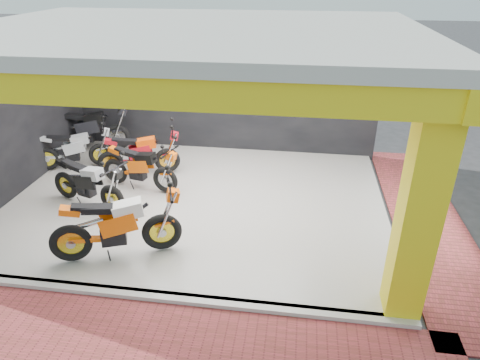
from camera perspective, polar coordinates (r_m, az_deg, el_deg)
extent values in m
plane|color=#2D2D30|center=(7.81, -9.17, -10.36)|extent=(80.00, 80.00, 0.00)
cube|color=silver|center=(9.39, -5.72, -2.89)|extent=(8.00, 6.00, 0.10)
cube|color=beige|center=(8.25, -6.88, 19.11)|extent=(8.40, 6.40, 0.20)
cube|color=black|center=(11.58, -2.46, 12.06)|extent=(8.20, 0.20, 3.50)
cube|color=black|center=(10.46, -28.75, 7.20)|extent=(0.20, 6.20, 3.50)
cube|color=yellow|center=(6.14, 22.84, -3.86)|extent=(0.50, 0.50, 3.50)
cube|color=yellow|center=(5.51, -14.69, 11.57)|extent=(8.40, 0.30, 0.40)
cube|color=yellow|center=(8.25, 22.34, 15.29)|extent=(0.30, 6.40, 0.40)
cube|color=silver|center=(7.03, -11.64, -14.92)|extent=(8.00, 0.20, 0.10)
cube|color=#9C3337|center=(6.54, -13.93, -19.55)|extent=(9.00, 1.40, 0.03)
cube|color=#9C3337|center=(9.56, 23.62, -4.90)|extent=(1.40, 7.00, 0.03)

